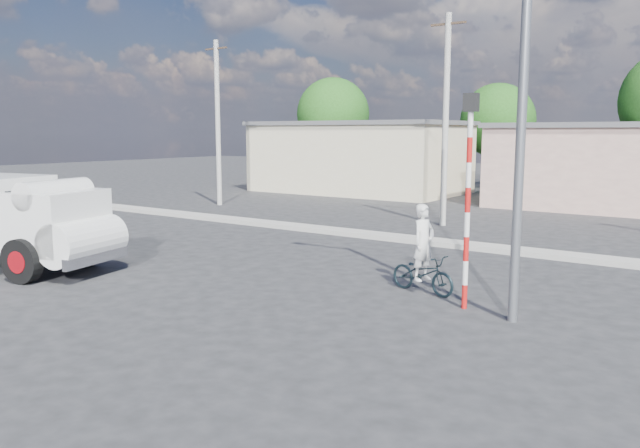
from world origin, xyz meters
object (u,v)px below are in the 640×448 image
Objects in this scene: cyclist at (423,256)px; traffic_pole at (468,183)px; bicycle at (423,274)px; streetlight at (516,57)px; truck at (9,218)px.

cyclist is 0.39× the size of traffic_pole.
bicycle is 0.41m from cyclist.
bicycle is 0.19× the size of streetlight.
streetlight is (0.94, -0.30, 2.37)m from traffic_pole.
streetlight is at bearing -17.73° from traffic_pole.
streetlight is at bearing -101.11° from cyclist.
truck is 3.64× the size of cyclist.
traffic_pole is at bearing -105.01° from bicycle.
truck is 13.05m from streetlight.
traffic_pole reaches higher than cyclist.
truck is at bearing 124.36° from cyclist.
truck is 3.70× the size of bicycle.
bicycle is 0.99× the size of cyclist.
streetlight reaches higher than truck.
bicycle is at bearing 0.00° from cyclist.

